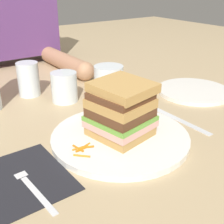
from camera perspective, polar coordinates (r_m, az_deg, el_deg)
name	(u,v)px	position (r m, az deg, el deg)	size (l,w,h in m)	color
ground_plane	(116,141)	(0.61, 0.86, -5.59)	(3.00, 3.00, 0.00)	tan
main_plate	(120,137)	(0.61, 1.63, -4.87)	(0.28, 0.28, 0.01)	white
sandwich	(121,110)	(0.59, 1.79, 0.31)	(0.13, 0.13, 0.11)	tan
carrot_shred_0	(78,148)	(0.56, -6.54, -6.99)	(0.00, 0.00, 0.03)	orange
carrot_shred_1	(82,156)	(0.54, -5.85, -8.40)	(0.00, 0.00, 0.03)	orange
carrot_shred_2	(85,147)	(0.57, -5.32, -6.66)	(0.00, 0.00, 0.03)	orange
carrot_shred_3	(87,147)	(0.57, -4.77, -6.73)	(0.00, 0.00, 0.03)	orange
carrot_shred_4	(82,149)	(0.56, -5.78, -7.10)	(0.00, 0.00, 0.03)	orange
carrot_shred_5	(78,147)	(0.57, -6.66, -6.80)	(0.00, 0.00, 0.03)	orange
carrot_shred_6	(146,117)	(0.69, 6.56, -1.01)	(0.00, 0.00, 0.02)	orange
carrot_shred_7	(152,116)	(0.69, 7.65, -0.82)	(0.00, 0.00, 0.03)	orange
carrot_shred_8	(148,116)	(0.69, 6.97, -0.87)	(0.00, 0.00, 0.02)	orange
carrot_shred_9	(155,118)	(0.68, 8.33, -1.17)	(0.00, 0.00, 0.03)	orange
carrot_shred_10	(140,119)	(0.68, 5.45, -1.30)	(0.00, 0.00, 0.03)	orange
carrot_shred_11	(145,123)	(0.66, 6.37, -2.07)	(0.00, 0.00, 0.03)	orange
carrot_shred_12	(143,122)	(0.66, 6.06, -1.95)	(0.00, 0.00, 0.03)	orange
carrot_shred_13	(138,118)	(0.68, 5.14, -1.16)	(0.00, 0.00, 0.03)	orange
carrot_shred_14	(142,116)	(0.69, 5.83, -0.71)	(0.00, 0.00, 0.03)	orange
carrot_shred_15	(144,121)	(0.67, 6.14, -1.69)	(0.00, 0.00, 0.03)	orange
napkin_dark	(23,178)	(0.53, -16.76, -12.03)	(0.14, 0.17, 0.00)	black
fork	(29,183)	(0.51, -15.77, -12.99)	(0.03, 0.17, 0.00)	silver
knife	(178,119)	(0.72, 12.69, -1.38)	(0.02, 0.20, 0.00)	silver
juice_glass	(109,84)	(0.82, -0.64, 5.42)	(0.08, 0.08, 0.09)	white
empty_tumbler_0	(28,79)	(0.86, -15.82, 6.12)	(0.06, 0.06, 0.09)	silver
empty_tumbler_1	(64,87)	(0.80, -9.19, 4.79)	(0.07, 0.07, 0.08)	silver
side_plate	(194,91)	(0.89, 15.51, 3.94)	(0.21, 0.21, 0.01)	white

